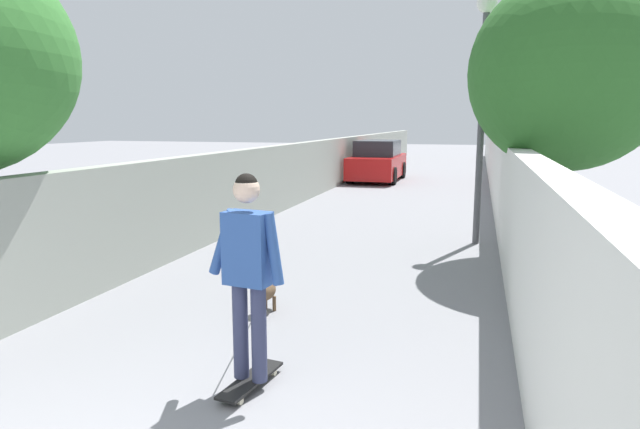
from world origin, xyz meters
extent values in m
plane|color=gray|center=(14.00, 0.00, 0.00)|extent=(80.00, 80.00, 0.00)
cube|color=#999E93|center=(12.00, 2.71, 0.83)|extent=(48.00, 0.30, 1.66)
cube|color=silver|center=(12.00, -2.71, 0.93)|extent=(48.00, 0.30, 1.85)
cylinder|color=brown|center=(7.50, -3.40, 1.05)|extent=(0.24, 0.24, 2.09)
ellipsoid|color=#2D6628|center=(7.50, -3.40, 2.98)|extent=(2.98, 2.98, 3.01)
cylinder|color=#4C4C51|center=(8.64, -2.16, 2.07)|extent=(0.12, 0.12, 4.13)
sphere|color=silver|center=(8.64, -2.16, 4.28)|extent=(0.36, 0.36, 0.36)
cube|color=black|center=(2.26, -0.36, 0.07)|extent=(0.82, 0.31, 0.02)
cylinder|color=beige|center=(2.55, -0.33, 0.03)|extent=(0.06, 0.04, 0.06)
cylinder|color=beige|center=(2.53, -0.46, 0.03)|extent=(0.06, 0.04, 0.06)
cylinder|color=beige|center=(1.99, -0.25, 0.03)|extent=(0.06, 0.04, 0.06)
cylinder|color=beige|center=(1.97, -0.39, 0.03)|extent=(0.06, 0.04, 0.06)
cylinder|color=#333859|center=(2.27, -0.27, 0.50)|extent=(0.15, 0.15, 0.84)
cylinder|color=#333859|center=(2.25, -0.45, 0.50)|extent=(0.15, 0.15, 0.84)
cube|color=#2D5199|center=(2.26, -0.36, 1.22)|extent=(0.27, 0.41, 0.61)
cylinder|color=#2D5199|center=(2.30, -0.12, 1.25)|extent=(0.13, 0.29, 0.58)
cylinder|color=#2D5199|center=(2.23, -0.59, 1.24)|extent=(0.11, 0.19, 0.59)
sphere|color=beige|center=(2.26, -0.36, 1.70)|extent=(0.22, 0.22, 0.22)
sphere|color=black|center=(2.26, -0.36, 1.74)|extent=(0.19, 0.19, 0.19)
ellipsoid|color=brown|center=(4.02, 0.21, 0.27)|extent=(0.39, 0.27, 0.22)
sphere|color=brown|center=(4.26, 0.18, 0.34)|extent=(0.15, 0.15, 0.15)
cone|color=black|center=(4.26, 0.22, 0.42)|extent=(0.06, 0.06, 0.06)
cone|color=black|center=(4.25, 0.14, 0.42)|extent=(0.06, 0.06, 0.06)
cylinder|color=brown|center=(4.14, 0.26, 0.09)|extent=(0.04, 0.04, 0.18)
cylinder|color=brown|center=(4.12, 0.14, 0.09)|extent=(0.04, 0.04, 0.18)
cylinder|color=brown|center=(3.91, 0.29, 0.09)|extent=(0.04, 0.04, 0.18)
cylinder|color=brown|center=(3.89, 0.17, 0.09)|extent=(0.04, 0.04, 0.18)
cylinder|color=brown|center=(3.79, 0.25, 0.35)|extent=(0.14, 0.05, 0.13)
cylinder|color=black|center=(3.14, -0.07, 0.73)|extent=(1.76, 0.58, 0.66)
cube|color=#B71414|center=(19.00, 1.56, 0.56)|extent=(4.01, 1.70, 0.80)
cube|color=#262B33|center=(19.00, 1.56, 1.24)|extent=(2.09, 1.50, 0.60)
cylinder|color=black|center=(20.25, 2.35, 0.32)|extent=(0.64, 0.22, 0.64)
cylinder|color=black|center=(20.25, 0.77, 0.32)|extent=(0.64, 0.22, 0.64)
cylinder|color=black|center=(17.76, 2.35, 0.32)|extent=(0.64, 0.22, 0.64)
cylinder|color=black|center=(17.76, 0.77, 0.32)|extent=(0.64, 0.22, 0.64)
camera|label=1|loc=(-1.76, -2.13, 2.24)|focal=30.73mm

